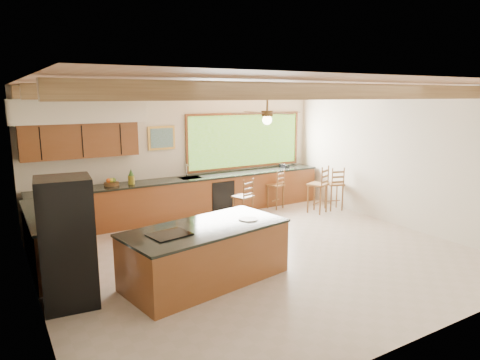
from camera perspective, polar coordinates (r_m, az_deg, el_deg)
ground at (r=7.82m, az=2.46°, el=-9.84°), size 7.20×7.20×0.00m
room_shell at (r=7.78m, az=-1.11°, el=6.85°), size 7.27×6.54×3.02m
counter_run at (r=9.48m, az=-10.14°, el=-3.26°), size 7.12×3.10×1.26m
island at (r=6.64m, az=-4.57°, el=-9.75°), size 2.66×1.59×0.89m
refrigerator at (r=6.20m, az=-22.04°, el=-7.72°), size 0.75×0.74×1.77m
bar_stool_a at (r=9.31m, az=0.57°, el=-2.39°), size 0.46×0.46×1.04m
bar_stool_b at (r=10.71m, az=4.93°, el=-0.79°), size 0.45×0.45×0.99m
bar_stool_c at (r=10.42m, az=10.55°, el=-0.71°), size 0.54×0.54×1.16m
bar_stool_d at (r=10.79m, az=12.69°, el=-0.62°), size 0.48×0.48×1.09m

